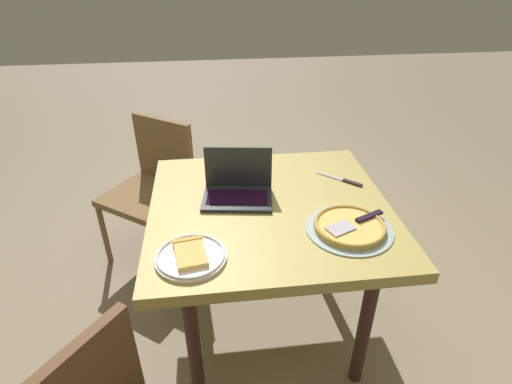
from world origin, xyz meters
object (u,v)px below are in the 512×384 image
at_px(table_knife, 344,180).
at_px(drink_cup, 257,161).
at_px(dining_table, 269,221).
at_px(chair_near, 154,182).
at_px(pizza_plate, 191,256).
at_px(pizza_tray, 350,227).
at_px(laptop, 238,188).

xyz_separation_m(table_knife, drink_cup, (0.40, -0.17, 0.04)).
bearing_deg(drink_cup, dining_table, 92.28).
bearing_deg(dining_table, chair_near, -50.63).
bearing_deg(drink_cup, pizza_plate, 63.55).
relative_size(pizza_tray, table_knife, 1.88).
height_order(dining_table, chair_near, chair_near).
distance_m(table_knife, drink_cup, 0.44).
height_order(table_knife, drink_cup, drink_cup).
distance_m(dining_table, pizza_tray, 0.38).
bearing_deg(drink_cup, chair_near, -33.99).
bearing_deg(laptop, pizza_plate, 63.15).
bearing_deg(chair_near, pizza_tray, 133.13).
height_order(table_knife, chair_near, chair_near).
height_order(dining_table, table_knife, table_knife).
xyz_separation_m(pizza_plate, chair_near, (0.26, -1.05, -0.27)).
relative_size(dining_table, table_knife, 5.64).
relative_size(dining_table, chair_near, 1.21).
bearing_deg(laptop, chair_near, -54.06).
distance_m(pizza_tray, table_knife, 0.40).
bearing_deg(drink_cup, table_knife, 157.32).
relative_size(pizza_plate, pizza_tray, 0.75).
xyz_separation_m(dining_table, table_knife, (-0.39, -0.17, 0.09)).
bearing_deg(pizza_tray, drink_cup, -61.36).
xyz_separation_m(pizza_plate, drink_cup, (-0.33, -0.66, 0.03)).
bearing_deg(laptop, dining_table, 146.73).
distance_m(dining_table, pizza_plate, 0.48).
bearing_deg(table_knife, dining_table, 23.40).
distance_m(pizza_plate, table_knife, 0.88).
distance_m(dining_table, laptop, 0.21).
distance_m(dining_table, chair_near, 0.97).
bearing_deg(table_knife, chair_near, -29.69).
xyz_separation_m(laptop, table_knife, (-0.52, -0.08, -0.04)).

